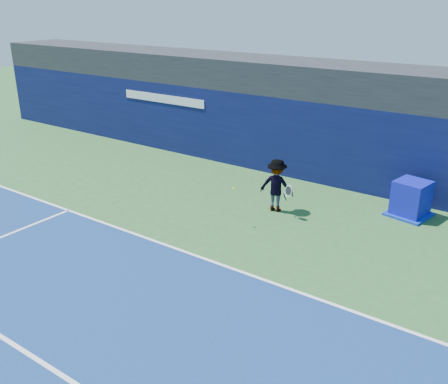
{
  "coord_description": "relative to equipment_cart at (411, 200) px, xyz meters",
  "views": [
    {
      "loc": [
        7.75,
        -6.23,
        6.46
      ],
      "look_at": [
        -0.35,
        5.2,
        1.0
      ],
      "focal_mm": 40.0,
      "sensor_mm": 36.0,
      "label": 1
    }
  ],
  "objects": [
    {
      "name": "ground",
      "position": [
        -4.15,
        -9.03,
        -0.52
      ],
      "size": [
        80.0,
        80.0,
        0.0
      ],
      "primitive_type": "plane",
      "color": "#2C5D2A",
      "rests_on": "ground"
    },
    {
      "name": "service_line",
      "position": [
        -4.15,
        -11.03,
        -0.52
      ],
      "size": [
        24.0,
        0.1,
        0.01
      ],
      "primitive_type": "cube",
      "color": "white",
      "rests_on": "ground"
    },
    {
      "name": "equipment_cart",
      "position": [
        0.0,
        0.0,
        0.0
      ],
      "size": [
        1.4,
        1.4,
        1.15
      ],
      "color": "#0B0D9F",
      "rests_on": "ground"
    },
    {
      "name": "tennis_player",
      "position": [
        -3.66,
        -2.1,
        0.34
      ],
      "size": [
        1.36,
        0.86,
        1.73
      ],
      "color": "white",
      "rests_on": "ground"
    },
    {
      "name": "stadium_band",
      "position": [
        -4.15,
        2.47,
        3.08
      ],
      "size": [
        36.0,
        3.0,
        1.2
      ],
      "primitive_type": "cube",
      "color": "black",
      "rests_on": "back_wall_assembly"
    },
    {
      "name": "back_wall_assembly",
      "position": [
        -4.16,
        1.47,
        0.98
      ],
      "size": [
        36.0,
        1.03,
        3.0
      ],
      "color": "#0B103D",
      "rests_on": "ground"
    },
    {
      "name": "baseline",
      "position": [
        -4.15,
        -6.03,
        -0.52
      ],
      "size": [
        24.0,
        0.1,
        0.01
      ],
      "primitive_type": "cube",
      "color": "white",
      "rests_on": "ground"
    },
    {
      "name": "tennis_ball",
      "position": [
        -4.15,
        -3.81,
        0.66
      ],
      "size": [
        0.08,
        0.08,
        0.08
      ],
      "color": "#D0D617",
      "rests_on": "ground"
    }
  ]
}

